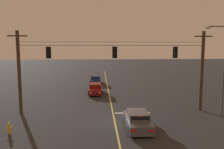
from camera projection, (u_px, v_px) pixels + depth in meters
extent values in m
plane|color=#28282B|center=(115.00, 122.00, 19.52)|extent=(180.00, 180.00, 0.00)
cube|color=#D1C64C|center=(110.00, 98.00, 28.69)|extent=(0.14, 60.00, 0.01)
cube|color=silver|center=(132.00, 113.00, 22.26)|extent=(3.40, 0.36, 0.01)
cylinder|color=#423021|center=(19.00, 73.00, 21.75)|extent=(0.32, 0.32, 7.89)
cube|color=#423021|center=(17.00, 36.00, 21.32)|extent=(1.80, 0.12, 0.12)
cylinder|color=slate|center=(17.00, 40.00, 21.37)|extent=(0.12, 0.12, 0.18)
cylinder|color=#423021|center=(202.00, 71.00, 22.75)|extent=(0.32, 0.32, 7.89)
cube|color=#423021|center=(204.00, 36.00, 22.32)|extent=(1.80, 0.12, 0.12)
cylinder|color=slate|center=(203.00, 40.00, 22.36)|extent=(0.12, 0.12, 0.18)
cylinder|color=black|center=(113.00, 46.00, 21.93)|extent=(17.78, 0.03, 0.03)
cylinder|color=black|center=(113.00, 42.00, 21.89)|extent=(17.78, 0.02, 0.02)
cylinder|color=black|center=(48.00, 47.00, 21.60)|extent=(0.04, 0.04, 0.18)
cube|color=black|center=(48.00, 53.00, 21.67)|extent=(0.32, 0.26, 0.96)
cube|color=black|center=(49.00, 53.00, 21.82)|extent=(0.48, 0.03, 1.12)
sphere|color=#380A0A|center=(48.00, 50.00, 21.48)|extent=(0.17, 0.17, 0.17)
cylinder|color=black|center=(48.00, 49.00, 21.43)|extent=(0.20, 0.10, 0.20)
sphere|color=orange|center=(48.00, 53.00, 21.51)|extent=(0.17, 0.17, 0.17)
cylinder|color=black|center=(48.00, 52.00, 21.47)|extent=(0.20, 0.10, 0.20)
sphere|color=black|center=(48.00, 56.00, 21.55)|extent=(0.17, 0.17, 0.17)
cylinder|color=black|center=(48.00, 55.00, 21.51)|extent=(0.20, 0.10, 0.20)
cylinder|color=black|center=(115.00, 47.00, 21.96)|extent=(0.04, 0.04, 0.18)
cube|color=black|center=(115.00, 52.00, 22.03)|extent=(0.32, 0.26, 0.96)
cube|color=black|center=(115.00, 52.00, 22.17)|extent=(0.48, 0.03, 1.12)
sphere|color=#380A0A|center=(115.00, 50.00, 21.83)|extent=(0.17, 0.17, 0.17)
cylinder|color=black|center=(115.00, 49.00, 21.79)|extent=(0.20, 0.10, 0.20)
sphere|color=orange|center=(115.00, 53.00, 21.87)|extent=(0.17, 0.17, 0.17)
cylinder|color=black|center=(115.00, 52.00, 21.82)|extent=(0.20, 0.10, 0.20)
sphere|color=black|center=(115.00, 56.00, 21.90)|extent=(0.17, 0.17, 0.17)
cylinder|color=black|center=(115.00, 55.00, 21.86)|extent=(0.20, 0.10, 0.20)
cylinder|color=black|center=(176.00, 47.00, 22.29)|extent=(0.04, 0.04, 0.18)
cube|color=black|center=(176.00, 52.00, 22.36)|extent=(0.32, 0.26, 0.96)
cube|color=black|center=(175.00, 52.00, 22.50)|extent=(0.48, 0.03, 1.12)
sphere|color=#380A0A|center=(176.00, 49.00, 22.17)|extent=(0.17, 0.17, 0.17)
cylinder|color=black|center=(177.00, 49.00, 22.12)|extent=(0.20, 0.10, 0.20)
sphere|color=orange|center=(176.00, 52.00, 22.20)|extent=(0.17, 0.17, 0.17)
cylinder|color=black|center=(176.00, 52.00, 22.16)|extent=(0.20, 0.10, 0.20)
sphere|color=black|center=(176.00, 55.00, 22.24)|extent=(0.17, 0.17, 0.17)
cylinder|color=black|center=(176.00, 55.00, 22.19)|extent=(0.20, 0.10, 0.20)
cube|color=#4C4C51|center=(137.00, 122.00, 18.06)|extent=(1.80, 4.30, 0.68)
cube|color=#4C4C51|center=(138.00, 115.00, 17.86)|extent=(1.51, 2.15, 0.54)
cube|color=black|center=(136.00, 112.00, 18.79)|extent=(1.40, 0.21, 0.48)
cube|color=black|center=(140.00, 119.00, 16.81)|extent=(1.37, 0.18, 0.46)
cylinder|color=black|center=(126.00, 119.00, 19.36)|extent=(0.22, 0.64, 0.64)
cylinder|color=black|center=(144.00, 119.00, 19.45)|extent=(0.22, 0.64, 0.64)
cylinder|color=black|center=(130.00, 131.00, 16.72)|extent=(0.22, 0.64, 0.64)
cylinder|color=black|center=(151.00, 130.00, 16.81)|extent=(0.22, 0.64, 0.64)
cube|color=red|center=(133.00, 131.00, 15.86)|extent=(0.28, 0.03, 0.18)
cube|color=red|center=(152.00, 131.00, 15.94)|extent=(0.28, 0.03, 0.18)
cube|color=red|center=(141.00, 117.00, 16.67)|extent=(0.24, 0.04, 0.06)
cube|color=maroon|center=(95.00, 90.00, 31.10)|extent=(1.80, 4.30, 0.68)
cube|color=maroon|center=(95.00, 85.00, 31.14)|extent=(1.51, 2.15, 0.54)
cube|color=black|center=(95.00, 87.00, 30.21)|extent=(1.40, 0.21, 0.48)
cube|color=black|center=(95.00, 84.00, 32.19)|extent=(1.37, 0.18, 0.46)
cylinder|color=black|center=(101.00, 93.00, 29.84)|extent=(0.22, 0.64, 0.64)
cylinder|color=black|center=(89.00, 93.00, 29.76)|extent=(0.22, 0.64, 0.64)
cylinder|color=black|center=(101.00, 89.00, 32.48)|extent=(0.22, 0.64, 0.64)
cylinder|color=black|center=(90.00, 89.00, 32.40)|extent=(0.22, 0.64, 0.64)
sphere|color=white|center=(100.00, 93.00, 28.97)|extent=(0.20, 0.20, 0.20)
sphere|color=white|center=(91.00, 93.00, 28.91)|extent=(0.20, 0.20, 0.20)
cube|color=navy|center=(95.00, 81.00, 39.19)|extent=(1.80, 4.30, 0.68)
cube|color=navy|center=(95.00, 77.00, 39.23)|extent=(1.51, 2.15, 0.54)
cube|color=black|center=(95.00, 78.00, 38.30)|extent=(1.40, 0.21, 0.48)
cube|color=black|center=(96.00, 76.00, 40.28)|extent=(1.37, 0.18, 0.46)
cylinder|color=black|center=(100.00, 83.00, 37.93)|extent=(0.22, 0.64, 0.64)
cylinder|color=black|center=(91.00, 83.00, 37.85)|extent=(0.22, 0.64, 0.64)
cylinder|color=black|center=(100.00, 81.00, 40.58)|extent=(0.22, 0.64, 0.64)
cylinder|color=black|center=(91.00, 81.00, 40.49)|extent=(0.22, 0.64, 0.64)
sphere|color=white|center=(99.00, 82.00, 37.06)|extent=(0.20, 0.20, 0.20)
sphere|color=white|center=(92.00, 82.00, 37.00)|extent=(0.20, 0.20, 0.20)
cylinder|color=#4C4F54|center=(224.00, 71.00, 21.16)|extent=(0.16, 0.16, 8.32)
cylinder|color=#4C4F54|center=(217.00, 26.00, 20.61)|extent=(1.80, 0.10, 0.10)
ellipsoid|color=beige|center=(208.00, 27.00, 20.57)|extent=(0.56, 0.30, 0.22)
cylinder|color=gold|center=(9.00, 129.00, 16.98)|extent=(0.22, 0.22, 0.70)
sphere|color=gold|center=(9.00, 124.00, 16.94)|extent=(0.22, 0.22, 0.22)
cylinder|color=gold|center=(7.00, 128.00, 16.96)|extent=(0.12, 0.09, 0.09)
cylinder|color=gold|center=(11.00, 128.00, 16.98)|extent=(0.12, 0.09, 0.09)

